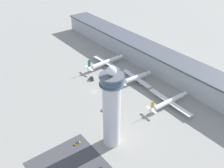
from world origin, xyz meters
TOP-DOWN VIEW (x-y plane):
  - ground_plane at (0.00, 0.00)m, footprint 1000.00×1000.00m
  - terminal_building at (0.00, 70.00)m, footprint 276.01×25.00m
  - control_tower at (54.19, -23.00)m, footprint 13.98×13.98m
  - airplane_gate_alpha at (-29.62, 34.51)m, footprint 37.31×41.77m
  - airplane_gate_bravo at (10.20, 37.73)m, footprint 35.79×32.35m
  - airplane_gate_charlie at (50.79, 35.15)m, footprint 41.92×37.88m
  - service_truck_catering at (-17.31, 9.48)m, footprint 6.76×4.55m
  - service_truck_fuel at (24.28, -5.64)m, footprint 4.97×7.27m
  - service_truck_baggage at (-32.70, 38.85)m, footprint 5.76×5.56m
  - car_yellow_taxi at (42.17, -41.33)m, footprint 1.91×4.06m

SIDE VIEW (x-z plane):
  - ground_plane at x=0.00m, z-range 0.00..0.00m
  - car_yellow_taxi at x=42.17m, z-range -0.16..1.20m
  - service_truck_fuel at x=24.28m, z-range -0.38..2.05m
  - service_truck_baggage at x=-32.70m, z-range -0.38..2.05m
  - service_truck_catering at x=-17.31m, z-range -0.43..2.37m
  - airplane_gate_charlie at x=50.79m, z-range -2.01..9.43m
  - airplane_gate_alpha at x=-29.62m, z-range -2.40..10.64m
  - airplane_gate_bravo at x=10.20m, z-range -2.44..11.14m
  - terminal_building at x=0.00m, z-range 0.10..19.14m
  - control_tower at x=54.19m, z-range -0.62..55.00m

